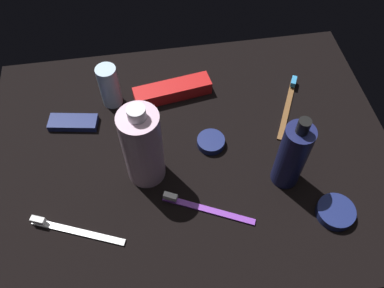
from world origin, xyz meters
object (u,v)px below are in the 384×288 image
Objects in this scene: snack_bar_navy at (73,122)px; deodorant_stick at (109,86)px; cream_tin_left at (211,142)px; bodywash_bottle at (143,147)px; toothbrush_purple at (203,207)px; lotion_bottle at (292,155)px; toothpaste_box_red at (172,91)px; cream_tin_right at (335,212)px; toothbrush_brown at (288,104)px; toothbrush_white at (72,230)px.

deodorant_stick is at bearing 41.03° from snack_bar_navy.
bodywash_bottle is at bearing -161.21° from cream_tin_left.
snack_bar_navy is at bearing 135.21° from toothbrush_purple.
lotion_bottle is 1.75× the size of snack_bar_navy.
cream_tin_right is (26.25, -34.12, -0.70)cm from toothpaste_box_red.
deodorant_stick is 11.14cm from snack_bar_navy.
cream_tin_right is at bearing -88.05° from toothbrush_brown.
bodywash_bottle reaches higher than lotion_bottle.
cream_tin_right is (7.09, -9.16, -7.09)cm from lotion_bottle.
cream_tin_right is (48.67, -29.06, 0.15)cm from snack_bar_navy.
cream_tin_left is (28.55, 15.10, 0.23)cm from toothbrush_white.
cream_tin_left is at bearing 27.87° from toothbrush_white.
toothpaste_box_red is at bearing -0.98° from deodorant_stick.
toothpaste_box_red is 2.47× the size of cream_tin_right.
toothbrush_white is at bearing -178.40° from toothbrush_purple.
snack_bar_navy is (-47.76, 2.06, 0.14)cm from toothbrush_brown.
deodorant_stick is at bearing 142.80° from cream_tin_left.
snack_bar_navy is 30.23cm from cream_tin_left.
toothbrush_brown and toothbrush_purple have the same top height.
bodywash_bottle is at bearing -159.37° from toothbrush_brown.
toothpaste_box_red is (-25.33, 7.12, 0.99)cm from toothbrush_brown.
toothbrush_brown is 0.94× the size of toothpaste_box_red.
toothbrush_white is (-24.30, -0.68, 0.00)cm from toothbrush_purple.
lotion_bottle is at bearing -15.71° from snack_bar_navy.
toothbrush_brown reaches higher than cream_tin_right.
lotion_bottle is 13.58cm from cream_tin_right.
toothbrush_purple is (9.62, -9.70, -8.48)cm from bodywash_bottle.
bodywash_bottle is at bearing -120.08° from toothpaste_box_red.
toothbrush_purple is 2.88× the size of cream_tin_left.
bodywash_bottle is 1.19× the size of toothbrush_purple.
lotion_bottle is 2.56× the size of cream_tin_right.
bodywash_bottle reaches higher than toothbrush_purple.
bodywash_bottle is 19.88cm from toothbrush_white.
toothpaste_box_red reaches higher than toothbrush_purple.
toothpaste_box_red is 43.06cm from cream_tin_right.
cream_tin_left is at bearing -158.07° from toothbrush_brown.
deodorant_stick is 0.61× the size of toothbrush_purple.
cream_tin_left is 27.84cm from cream_tin_right.
bodywash_bottle is 36.29cm from toothbrush_brown.
deodorant_stick is 39.94cm from toothbrush_brown.
toothbrush_brown is at bearing -10.68° from deodorant_stick.
deodorant_stick is at bearing 139.28° from cream_tin_right.
bodywash_bottle is 16.82cm from cream_tin_left.
lotion_bottle reaches higher than cream_tin_left.
snack_bar_navy is (-41.59, 19.89, -7.23)cm from lotion_bottle.
toothbrush_purple is 15.03cm from cream_tin_left.
bodywash_bottle is at bearing 134.79° from toothbrush_purple.
deodorant_stick reaches higher than snack_bar_navy.
toothbrush_purple is 2.35× the size of cream_tin_right.
toothbrush_purple is at bearing -136.60° from toothbrush_brown.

